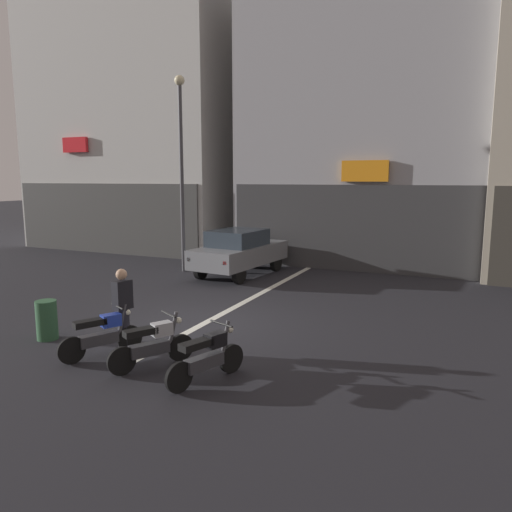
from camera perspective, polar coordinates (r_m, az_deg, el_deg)
The scene contains 11 objects.
ground_plane at distance 11.61m, azimuth -6.50°, elevation -8.11°, with size 120.00×120.00×0.00m, color #232328.
lane_centre_line at distance 16.88m, azimuth 3.97°, elevation -2.60°, with size 0.20×18.00×0.01m, color silver.
building_corner_left at distance 27.11m, azimuth -11.34°, elevation 15.29°, with size 10.50×9.30×12.86m.
building_mid_block at distance 22.47m, azimuth 14.30°, elevation 14.63°, with size 10.00×8.71×11.40m.
car_grey_crossing_near at distance 17.21m, azimuth -1.98°, elevation 0.62°, with size 2.16×4.25×1.64m.
street_lamp at distance 18.00m, azimuth -8.81°, elevation 11.66°, with size 0.36×0.36×7.02m.
motorcycle_blue_row_leftmost at distance 9.91m, azimuth -17.71°, elevation -8.75°, with size 0.83×1.52×0.98m.
motorcycle_silver_row_left_mid at distance 9.14m, azimuth -12.09°, elevation -10.06°, with size 0.89×1.49×0.98m.
motorcycle_black_row_centre at distance 8.39m, azimuth -5.80°, elevation -11.66°, with size 0.70×1.59×0.98m.
person_by_motorcycles at distance 10.05m, azimuth -15.41°, elevation -6.04°, with size 0.30×0.40×1.67m.
trash_bin at distance 11.38m, azimuth -23.44°, elevation -6.94°, with size 0.44×0.44×0.85m, color #2D5938.
Camera 1 is at (5.72, -9.50, 3.43)m, focal length 33.94 mm.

